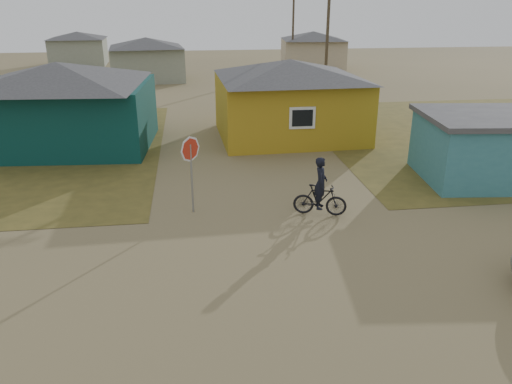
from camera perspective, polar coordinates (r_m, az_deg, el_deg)
ground at (r=12.94m, az=4.73°, el=-10.06°), size 120.00×120.00×0.00m
grass_ne at (r=29.70m, az=26.61°, el=6.00°), size 20.00×18.00×0.00m
house_teal at (r=25.44m, az=-21.35°, el=9.32°), size 8.93×7.08×4.00m
house_yellow at (r=25.71m, az=3.86°, el=10.71°), size 7.72×6.76×3.90m
shed_turquoise at (r=21.71m, az=26.40°, el=4.65°), size 6.71×4.93×2.60m
house_pale_west at (r=45.17m, az=-12.35°, el=14.69°), size 7.04×6.15×3.60m
house_beige_east at (r=52.51m, az=6.52°, el=15.89°), size 6.95×6.05×3.60m
house_pale_north at (r=58.14m, az=-19.63°, el=15.26°), size 6.28×5.81×3.40m
utility_pole_near at (r=34.08m, az=8.13°, el=16.79°), size 1.40×0.20×8.00m
utility_pole_far at (r=49.85m, az=4.26°, el=18.31°), size 1.40×0.20×8.00m
stop_sign at (r=16.27m, az=-7.48°, el=3.95°), size 0.80×0.38×2.62m
cyclist at (r=16.44m, az=7.35°, el=-0.26°), size 1.83×0.99×1.99m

